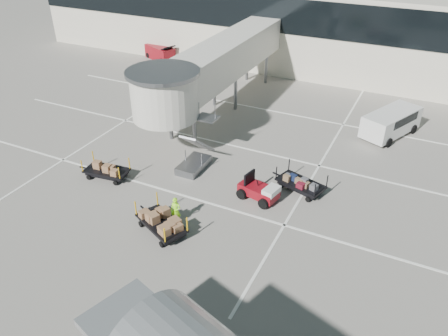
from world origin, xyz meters
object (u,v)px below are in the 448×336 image
Objects in this scene: ground_worker at (176,210)px; minivan at (392,121)px; baggage_tug at (260,191)px; belt_loader at (160,53)px; box_cart_far at (107,171)px; box_cart_near at (162,223)px; suitcase_cart at (299,183)px.

minivan is (9.01, 16.18, 0.36)m from ground_worker.
minivan is (5.73, 12.11, 0.58)m from baggage_tug.
ground_worker is at bearing -33.09° from belt_loader.
belt_loader reaches higher than ground_worker.
box_cart_far is 0.83× the size of belt_loader.
baggage_tug is 5.23m from ground_worker.
box_cart_near is 6.82m from box_cart_far.
ground_worker is 0.29× the size of minivan.
suitcase_cart is at bearing -17.47° from belt_loader.
box_cart_far is 6.65m from ground_worker.
ground_worker reaches higher than baggage_tug.
box_cart_far is at bearing -155.66° from baggage_tug.
suitcase_cart is 7.89m from ground_worker.
box_cart_near is at bearing -94.32° from minivan.
ground_worker is at bearing 102.41° from box_cart_near.
suitcase_cart is 2.30× the size of ground_worker.
box_cart_far is 0.64× the size of minivan.
ground_worker is 0.38× the size of belt_loader.
minivan is at bearing 49.92° from ground_worker.
suitcase_cart is 10.91m from minivan.
baggage_tug is at bearing -115.90° from suitcase_cart.
baggage_tug is 6.18m from box_cart_near.
ground_worker is 18.52m from minivan.
suitcase_cart is 8.82m from box_cart_near.
belt_loader is at bearing -173.00° from minivan.
baggage_tug is at bearing -91.43° from minivan.
minivan is at bearing 5.09° from belt_loader.
baggage_tug is 13.41m from minivan.
box_cart_far is 20.90m from minivan.
belt_loader is (-10.42, 22.01, 0.24)m from box_cart_far.
suitcase_cart is 1.04× the size of box_cart_far.
minivan is 26.93m from belt_loader.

